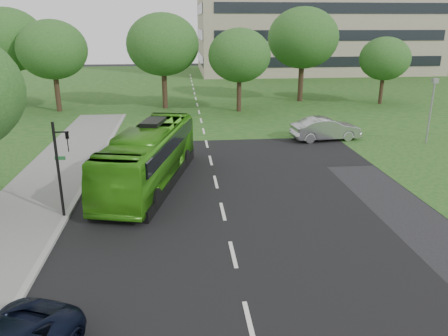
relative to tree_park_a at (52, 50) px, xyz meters
name	(u,v)px	position (x,y,z in m)	size (l,w,h in m)	color
ground	(227,231)	(13.82, -27.88, -5.93)	(160.00, 160.00, 0.00)	black
street_surfaces	(197,119)	(13.44, -5.13, -5.90)	(120.00, 120.00, 0.15)	black
tree_park_a	(52,50)	(0.00, 0.00, 0.00)	(6.58, 6.58, 8.74)	black
tree_park_b	(163,45)	(10.47, 0.55, 0.40)	(7.16, 7.16, 9.38)	black
tree_park_c	(239,55)	(17.80, -1.82, -0.52)	(6.00, 6.00, 7.97)	black
tree_park_d	(303,38)	(25.41, 3.39, 0.88)	(7.61, 7.61, 10.06)	black
tree_park_e	(385,59)	(33.62, 0.80, -1.15)	(5.27, 5.27, 7.03)	black
tree_park_f	(7,40)	(-5.04, 2.83, 0.80)	(7.41, 7.41, 9.90)	black
bus	(149,157)	(10.23, -21.73, -4.39)	(2.60, 11.11, 3.09)	#399016
sedan	(326,129)	(22.78, -13.53, -5.09)	(1.79, 5.13, 1.69)	#A3A3A8
traffic_light	(61,163)	(6.76, -25.88, -3.33)	(0.72, 0.22, 4.44)	black
camera_pole	(432,102)	(29.82, -15.26, -2.90)	(0.39, 0.34, 4.70)	gray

